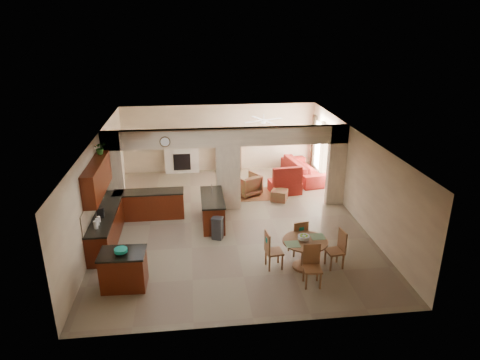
{
  "coord_description": "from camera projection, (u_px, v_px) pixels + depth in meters",
  "views": [
    {
      "loc": [
        -1.15,
        -12.31,
        6.08
      ],
      "look_at": [
        0.31,
        0.3,
        1.27
      ],
      "focal_mm": 32.0,
      "sensor_mm": 36.0,
      "label": 1
    }
  ],
  "objects": [
    {
      "name": "partition_center_pier",
      "position": [
        228.0,
        178.0,
        14.25
      ],
      "size": [
        0.8,
        0.25,
        2.2
      ],
      "primitive_type": "cube",
      "color": "beige",
      "rests_on": "floor"
    },
    {
      "name": "drape_a_left",
      "position": [
        336.0,
        164.0,
        15.29
      ],
      "size": [
        0.1,
        0.28,
        2.3
      ],
      "primitive_type": "cube",
      "color": "#421B1A",
      "rests_on": "wall_right"
    },
    {
      "name": "fireplace",
      "position": [
        182.0,
        158.0,
        17.81
      ],
      "size": [
        1.6,
        0.35,
        1.2
      ],
      "color": "beige",
      "rests_on": "floor"
    },
    {
      "name": "wall_front",
      "position": [
        255.0,
        267.0,
        8.57
      ],
      "size": [
        8.0,
        0.0,
        8.0
      ],
      "primitive_type": "plane",
      "rotation": [
        -1.57,
        0.0,
        0.0
      ],
      "color": "beige",
      "rests_on": "floor"
    },
    {
      "name": "plant",
      "position": [
        100.0,
        148.0,
        12.42
      ],
      "size": [
        0.42,
        0.39,
        0.37
      ],
      "primitive_type": "imported",
      "rotation": [
        0.0,
        0.0,
        0.35
      ],
      "color": "#1C4612",
      "rests_on": "upper_cabinets"
    },
    {
      "name": "wall_right",
      "position": [
        356.0,
        175.0,
        13.65
      ],
      "size": [
        0.0,
        10.0,
        10.0
      ],
      "primitive_type": "plane",
      "rotation": [
        1.57,
        0.0,
        -1.57
      ],
      "color": "beige",
      "rests_on": "floor"
    },
    {
      "name": "partition_left_pier",
      "position": [
        114.0,
        174.0,
        13.75
      ],
      "size": [
        0.6,
        0.25,
        2.8
      ],
      "primitive_type": "cube",
      "color": "beige",
      "rests_on": "floor"
    },
    {
      "name": "partition_header",
      "position": [
        228.0,
        137.0,
        13.76
      ],
      "size": [
        8.0,
        0.25,
        0.6
      ],
      "primitive_type": "cube",
      "color": "beige",
      "rests_on": "partition_center_pier"
    },
    {
      "name": "ceiling",
      "position": [
        231.0,
        136.0,
        12.72
      ],
      "size": [
        10.0,
        10.0,
        0.0
      ],
      "primitive_type": "plane",
      "rotation": [
        3.14,
        0.0,
        0.0
      ],
      "color": "white",
      "rests_on": "wall_back"
    },
    {
      "name": "kitchen_counter",
      "position": [
        125.0,
        216.0,
        12.97
      ],
      "size": [
        2.52,
        3.29,
        1.48
      ],
      "color": "#451307",
      "rests_on": "floor"
    },
    {
      "name": "drape_b_right",
      "position": [
        313.0,
        142.0,
        17.99
      ],
      "size": [
        0.1,
        0.28,
        2.3
      ],
      "primitive_type": "cube",
      "color": "#421B1A",
      "rests_on": "wall_right"
    },
    {
      "name": "shelving_unit",
      "position": [
        228.0,
        150.0,
        17.91
      ],
      "size": [
        1.0,
        0.32,
        1.8
      ],
      "primitive_type": "cube",
      "color": "brown",
      "rests_on": "floor"
    },
    {
      "name": "teal_bowl",
      "position": [
        121.0,
        251.0,
        9.93
      ],
      "size": [
        0.31,
        0.31,
        0.14
      ],
      "primitive_type": "cylinder",
      "color": "#148E7D",
      "rests_on": "kitchen_island"
    },
    {
      "name": "chair_east",
      "position": [
        338.0,
        247.0,
        11.0
      ],
      "size": [
        0.47,
        0.47,
        1.02
      ],
      "rotation": [
        0.0,
        0.0,
        4.85
      ],
      "color": "brown",
      "rests_on": "floor"
    },
    {
      "name": "fruit_bowl",
      "position": [
        304.0,
        238.0,
        10.83
      ],
      "size": [
        0.3,
        0.3,
        0.16
      ],
      "primitive_type": "cylinder",
      "color": "#7AB326",
      "rests_on": "dining_table"
    },
    {
      "name": "trash_can",
      "position": [
        217.0,
        229.0,
        12.49
      ],
      "size": [
        0.37,
        0.34,
        0.63
      ],
      "primitive_type": "cube",
      "rotation": [
        0.0,
        0.0,
        -0.38
      ],
      "color": "#2A2A2C",
      "rests_on": "floor"
    },
    {
      "name": "drape_b_left",
      "position": [
        322.0,
        150.0,
        16.87
      ],
      "size": [
        0.1,
        0.28,
        2.3
      ],
      "primitive_type": "cube",
      "color": "#421B1A",
      "rests_on": "wall_right"
    },
    {
      "name": "rug",
      "position": [
        258.0,
        194.0,
        15.79
      ],
      "size": [
        1.6,
        1.3,
        0.01
      ],
      "primitive_type": "cube",
      "color": "#965B36",
      "rests_on": "floor"
    },
    {
      "name": "armchair",
      "position": [
        247.0,
        184.0,
        15.64
      ],
      "size": [
        1.14,
        1.15,
        0.78
      ],
      "primitive_type": "imported",
      "rotation": [
        0.0,
        0.0,
        3.66
      ],
      "color": "maroon",
      "rests_on": "floor"
    },
    {
      "name": "chair_north",
      "position": [
        299.0,
        236.0,
        11.57
      ],
      "size": [
        0.5,
        0.5,
        1.02
      ],
      "rotation": [
        0.0,
        0.0,
        3.36
      ],
      "color": "brown",
      "rests_on": "floor"
    },
    {
      "name": "wall_clock",
      "position": [
        165.0,
        142.0,
        13.42
      ],
      "size": [
        0.34,
        0.03,
        0.34
      ],
      "primitive_type": "cylinder",
      "rotation": [
        1.57,
        0.0,
        0.0
      ],
      "color": "#50391A",
      "rests_on": "partition_header"
    },
    {
      "name": "ottoman",
      "position": [
        279.0,
        195.0,
        15.19
      ],
      "size": [
        0.7,
        0.7,
        0.39
      ],
      "primitive_type": "cube",
      "rotation": [
        0.0,
        0.0,
        -0.42
      ],
      "color": "maroon",
      "rests_on": "floor"
    },
    {
      "name": "ceiling_fan",
      "position": [
        263.0,
        120.0,
        15.76
      ],
      "size": [
        1.0,
        1.0,
        0.1
      ],
      "primitive_type": "cylinder",
      "color": "white",
      "rests_on": "ceiling"
    },
    {
      "name": "wall_back",
      "position": [
        220.0,
        138.0,
        17.86
      ],
      "size": [
        8.0,
        0.0,
        8.0
      ],
      "primitive_type": "plane",
      "rotation": [
        1.57,
        0.0,
        0.0
      ],
      "color": "beige",
      "rests_on": "floor"
    },
    {
      "name": "kitchen_island",
      "position": [
        124.0,
        269.0,
        10.19
      ],
      "size": [
        1.11,
        0.81,
        0.94
      ],
      "rotation": [
        0.0,
        0.0,
        -0.03
      ],
      "color": "#451307",
      "rests_on": "floor"
    },
    {
      "name": "chair_west",
      "position": [
        271.0,
        249.0,
        10.95
      ],
      "size": [
        0.46,
        0.46,
        1.02
      ],
      "rotation": [
        0.0,
        0.0,
        1.68
      ],
      "color": "brown",
      "rests_on": "floor"
    },
    {
      "name": "glazed_door",
      "position": [
        324.0,
        156.0,
        16.7
      ],
      "size": [
        0.02,
        0.7,
        2.1
      ],
      "primitive_type": "cube",
      "color": "white",
      "rests_on": "wall_right"
    },
    {
      "name": "floor",
      "position": [
        231.0,
        221.0,
        13.71
      ],
      "size": [
        10.0,
        10.0,
        0.0
      ],
      "primitive_type": "plane",
      "color": "#7B6D55",
      "rests_on": "ground"
    },
    {
      "name": "window_b",
      "position": [
        318.0,
        146.0,
        17.43
      ],
      "size": [
        0.02,
        0.9,
        1.9
      ],
      "primitive_type": "cube",
      "color": "white",
      "rests_on": "wall_right"
    },
    {
      "name": "peninsula",
      "position": [
        213.0,
        210.0,
        13.38
      ],
      "size": [
        0.7,
        1.85,
        0.91
      ],
      "color": "#451307",
      "rests_on": "floor"
    },
    {
      "name": "dining_table",
      "position": [
        305.0,
        250.0,
        10.96
      ],
      "size": [
        1.16,
        1.16,
        0.79
      ],
      "color": "brown",
      "rests_on": "floor"
    },
    {
      "name": "chair_south",
      "position": [
        312.0,
        263.0,
        10.29
      ],
      "size": [
        0.45,
        0.45,
        1.02
      ],
      "rotation": [
        0.0,
        0.0,
        -0.07
      ],
      "color": "brown",
      "rests_on": "floor"
    },
    {
      "name": "partition_right_pier",
      "position": [
        336.0,
        165.0,
        14.55
      ],
      "size": [
        0.6,
        0.25,
        2.8
      ],
      "primitive_type": "cube",
      "color": "beige",
      "rests_on": "floor"
    },
    {
      "name": "sofa",
      "position": [
        304.0,
        169.0,
        17.23
      ],
      "size": [
        2.76,
        1.43,
        0.77
      ],
      "primitive_type": "imported",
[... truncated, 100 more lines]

